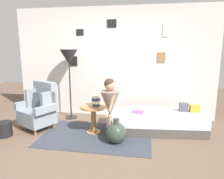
# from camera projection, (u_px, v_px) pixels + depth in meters

# --- Properties ---
(ground_plane) EXTENTS (12.00, 12.00, 0.00)m
(ground_plane) POSITION_uv_depth(u_px,v_px,m) (93.00, 152.00, 3.39)
(ground_plane) COLOR brown
(gallery_wall) EXTENTS (4.80, 0.12, 2.60)m
(gallery_wall) POSITION_uv_depth(u_px,v_px,m) (113.00, 63.00, 5.01)
(gallery_wall) COLOR silver
(gallery_wall) RESTS_ON ground
(rug) EXTENTS (2.06, 1.35, 0.01)m
(rug) POSITION_uv_depth(u_px,v_px,m) (97.00, 136.00, 3.99)
(rug) COLOR #333842
(rug) RESTS_ON ground
(armchair) EXTENTS (0.90, 0.81, 0.97)m
(armchair) POSITION_uv_depth(u_px,v_px,m) (39.00, 108.00, 4.30)
(armchair) COLOR olive
(armchair) RESTS_ON ground
(daybed) EXTENTS (1.97, 0.98, 0.40)m
(daybed) POSITION_uv_depth(u_px,v_px,m) (155.00, 121.00, 4.22)
(daybed) COLOR #4C4742
(daybed) RESTS_ON ground
(pillow_head) EXTENTS (0.18, 0.13, 0.15)m
(pillow_head) POSITION_uv_depth(u_px,v_px,m) (195.00, 108.00, 4.13)
(pillow_head) COLOR orange
(pillow_head) RESTS_ON daybed
(pillow_mid) EXTENTS (0.17, 0.12, 0.17)m
(pillow_mid) POSITION_uv_depth(u_px,v_px,m) (184.00, 107.00, 4.18)
(pillow_mid) COLOR #474C56
(pillow_mid) RESTS_ON daybed
(side_table) EXTENTS (0.52, 0.52, 0.54)m
(side_table) POSITION_uv_depth(u_px,v_px,m) (93.00, 114.00, 4.08)
(side_table) COLOR #9E7042
(side_table) RESTS_ON ground
(vase_striped) EXTENTS (0.17, 0.17, 0.28)m
(vase_striped) POSITION_uv_depth(u_px,v_px,m) (96.00, 100.00, 4.03)
(vase_striped) COLOR #2D384C
(vase_striped) RESTS_ON side_table
(floor_lamp) EXTENTS (0.40, 0.40, 1.62)m
(floor_lamp) POSITION_uv_depth(u_px,v_px,m) (69.00, 59.00, 4.75)
(floor_lamp) COLOR black
(floor_lamp) RESTS_ON ground
(person_child) EXTENTS (0.34, 0.34, 1.14)m
(person_child) POSITION_uv_depth(u_px,v_px,m) (110.00, 101.00, 3.67)
(person_child) COLOR tan
(person_child) RESTS_ON ground
(book_on_daybed) EXTENTS (0.23, 0.17, 0.03)m
(book_on_daybed) POSITION_uv_depth(u_px,v_px,m) (138.00, 112.00, 4.11)
(book_on_daybed) COLOR #A14987
(book_on_daybed) RESTS_ON daybed
(demijohn_near) EXTENTS (0.37, 0.37, 0.45)m
(demijohn_near) POSITION_uv_depth(u_px,v_px,m) (116.00, 133.00, 3.67)
(demijohn_near) COLOR #2D3D33
(demijohn_near) RESTS_ON ground
(magazine_basket) EXTENTS (0.28, 0.28, 0.28)m
(magazine_basket) POSITION_uv_depth(u_px,v_px,m) (4.00, 129.00, 3.96)
(magazine_basket) COLOR black
(magazine_basket) RESTS_ON ground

